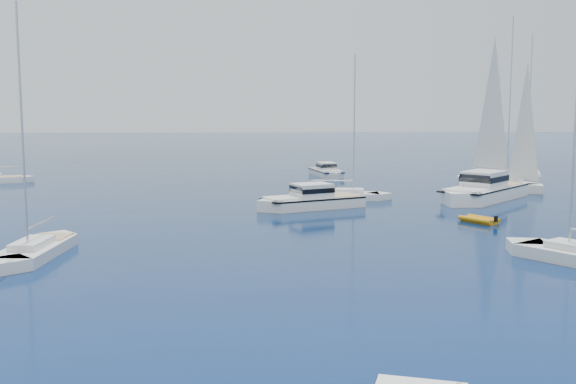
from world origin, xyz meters
The scene contains 10 objects.
ground centered at (0.00, 0.00, 0.00)m, with size 400.00×400.00×0.00m, color navy.
motor_cruiser_centre centered at (-4.51, 30.00, 0.00)m, with size 3.31×10.83×2.84m, color silver, non-canonical shape.
motor_cruiser_distant centered at (12.66, 34.45, 0.00)m, with size 4.22×13.80×3.62m, color white, non-canonical shape.
motor_cruiser_horizon centered at (-0.11, 57.59, 0.00)m, with size 2.67×8.72×2.29m, color silver, non-canonical shape.
sailboat_fore centered at (-22.86, 11.28, 0.00)m, with size 2.77×10.66×15.67m, color silver, non-canonical shape.
sailboat_centre centered at (-0.77, 35.71, 0.00)m, with size 2.58×9.92×14.58m, color silver, non-canonical shape.
sailboat_sails_r centered at (17.61, 44.09, 0.00)m, with size 3.43×13.18×19.38m, color silver, non-canonical shape.
sailboat_sails_far centered at (24.34, 52.85, 0.00)m, with size 3.21×12.36×18.17m, color silver, non-canonical shape.
tender_yellow centered at (8.21, 21.84, 0.00)m, with size 1.77×3.12×0.95m, color #C37F0B, non-canonical shape.
tender_grey_far centered at (-3.81, 38.09, 0.00)m, with size 2.13×3.92×0.95m, color black, non-canonical shape.
Camera 1 is at (-9.36, -30.59, 9.22)m, focal length 42.81 mm.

